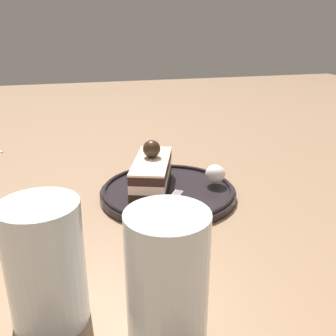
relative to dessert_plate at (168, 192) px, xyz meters
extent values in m
plane|color=#927052|center=(-0.02, -0.01, -0.01)|extent=(2.40, 2.40, 0.00)
cylinder|color=black|center=(0.00, 0.00, 0.00)|extent=(0.20, 0.20, 0.01)
torus|color=black|center=(0.00, 0.00, 0.00)|extent=(0.20, 0.20, 0.01)
cube|color=black|center=(-0.01, -0.02, 0.01)|extent=(0.14, 0.09, 0.01)
cube|color=#F8DCC7|center=(-0.01, -0.02, 0.03)|extent=(0.14, 0.09, 0.01)
cube|color=#331D19|center=(-0.01, -0.02, 0.04)|extent=(0.14, 0.09, 0.01)
cube|color=#FBE2CC|center=(-0.01, -0.02, 0.05)|extent=(0.14, 0.09, 0.00)
sphere|color=#352213|center=(-0.02, -0.02, 0.06)|extent=(0.03, 0.03, 0.03)
ellipsoid|color=white|center=(0.00, 0.07, 0.02)|extent=(0.03, 0.03, 0.03)
cube|color=silver|center=(0.10, -0.04, 0.01)|extent=(0.07, 0.05, 0.00)
cube|color=silver|center=(0.06, -0.01, 0.01)|extent=(0.02, 0.02, 0.00)
cube|color=silver|center=(0.04, 0.01, 0.01)|extent=(0.02, 0.02, 0.00)
cube|color=silver|center=(0.04, 0.00, 0.01)|extent=(0.02, 0.02, 0.00)
cube|color=silver|center=(0.04, 0.00, 0.01)|extent=(0.02, 0.02, 0.00)
cube|color=silver|center=(0.03, 0.00, 0.01)|extent=(0.02, 0.02, 0.00)
cylinder|color=silver|center=(0.22, -0.16, 0.05)|extent=(0.07, 0.07, 0.11)
cylinder|color=orange|center=(0.22, -0.16, 0.03)|extent=(0.06, 0.06, 0.07)
cylinder|color=silver|center=(0.26, -0.07, 0.05)|extent=(0.07, 0.07, 0.12)
cylinder|color=#B7232D|center=(0.26, -0.07, 0.04)|extent=(0.06, 0.06, 0.09)
camera|label=1|loc=(0.50, -0.13, 0.24)|focal=40.45mm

